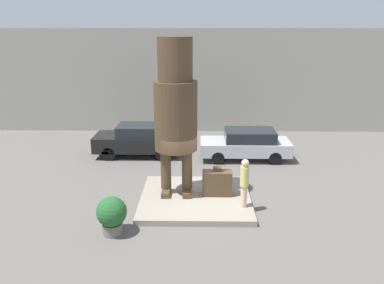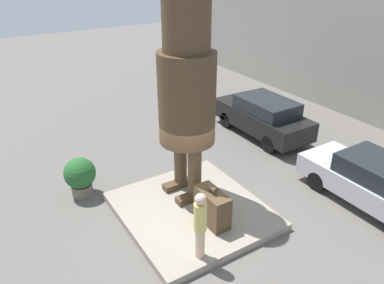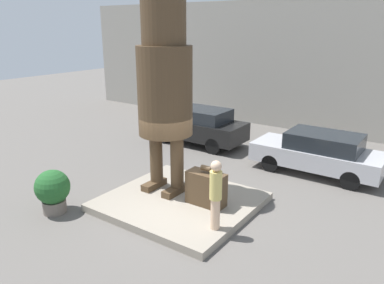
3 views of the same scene
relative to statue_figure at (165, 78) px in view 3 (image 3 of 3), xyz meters
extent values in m
plane|color=#605B56|center=(0.73, -0.30, -3.62)|extent=(60.00, 60.00, 0.00)
cube|color=gray|center=(0.73, -0.30, -3.51)|extent=(4.12, 3.84, 0.21)
cube|color=gray|center=(0.73, 9.97, -0.48)|extent=(28.00, 0.60, 6.27)
cube|color=#4C3823|center=(-0.40, -0.13, -3.31)|extent=(0.31, 0.90, 0.20)
cube|color=#4C3823|center=(0.40, -0.13, -3.31)|extent=(0.31, 0.90, 0.20)
cylinder|color=#4C3823|center=(-0.40, 0.00, -2.42)|extent=(0.39, 0.39, 1.58)
cylinder|color=#4C3823|center=(0.40, 0.00, -2.42)|extent=(0.39, 0.39, 1.58)
cylinder|color=#4C3823|center=(0.00, 0.00, -0.37)|extent=(1.58, 1.58, 2.53)
cylinder|color=#4C3823|center=(0.00, 0.00, 1.66)|extent=(1.24, 1.24, 1.52)
cube|color=#4C3823|center=(1.54, -0.16, -2.93)|extent=(1.11, 0.50, 0.95)
cylinder|color=#4C3823|center=(1.54, -0.16, -2.32)|extent=(0.30, 0.15, 0.15)
cylinder|color=beige|center=(2.44, -1.14, -3.00)|extent=(0.23, 0.23, 0.80)
cylinder|color=#DBC66B|center=(2.44, -1.14, -2.24)|extent=(0.30, 0.30, 0.72)
sphere|color=beige|center=(2.44, -1.14, -1.75)|extent=(0.27, 0.27, 0.27)
cube|color=black|center=(-2.26, 4.94, -2.91)|extent=(4.33, 1.76, 0.76)
cube|color=#1E2328|center=(-2.04, 4.94, -2.26)|extent=(2.38, 1.59, 0.52)
cylinder|color=black|center=(-3.60, 4.15, -3.29)|extent=(0.67, 0.18, 0.67)
cylinder|color=black|center=(-3.60, 5.73, -3.29)|extent=(0.67, 0.18, 0.67)
cylinder|color=black|center=(-0.92, 4.15, -3.29)|extent=(0.67, 0.18, 0.67)
cylinder|color=black|center=(-0.92, 5.73, -3.29)|extent=(0.67, 0.18, 0.67)
cube|color=#B7B7BC|center=(3.15, 4.49, -2.99)|extent=(4.42, 1.75, 0.64)
cube|color=#1E2328|center=(3.37, 4.49, -2.40)|extent=(2.43, 1.58, 0.55)
cylinder|color=black|center=(1.78, 3.71, -3.31)|extent=(0.62, 0.18, 0.62)
cylinder|color=black|center=(1.78, 5.28, -3.31)|extent=(0.62, 0.18, 0.62)
cylinder|color=black|center=(4.52, 3.71, -3.31)|extent=(0.62, 0.18, 0.62)
cylinder|color=black|center=(4.52, 5.28, -3.31)|extent=(0.62, 0.18, 0.62)
cylinder|color=#70665B|center=(-1.90, -2.67, -3.44)|extent=(0.64, 0.64, 0.37)
sphere|color=#235B28|center=(-1.90, -2.67, -2.85)|extent=(0.96, 0.96, 0.96)
camera|label=1|loc=(0.81, -13.23, 2.75)|focal=35.00mm
camera|label=2|loc=(8.14, -4.92, 3.14)|focal=35.00mm
camera|label=3|loc=(6.72, -8.22, 1.42)|focal=35.00mm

